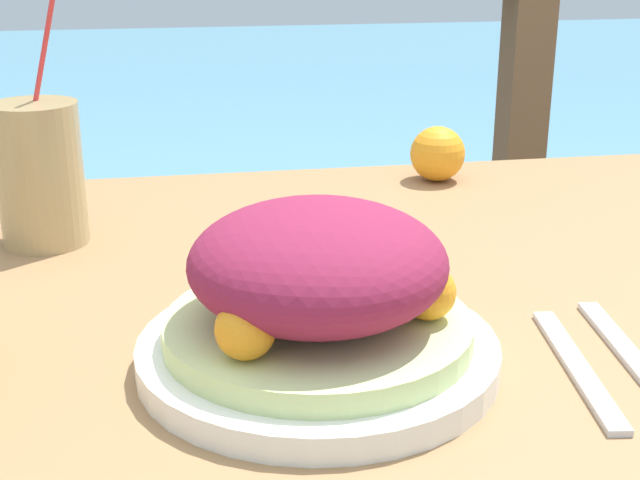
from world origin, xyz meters
name	(u,v)px	position (x,y,z in m)	size (l,w,h in m)	color
patio_table	(360,411)	(0.00, 0.00, 0.65)	(1.27, 0.94, 0.73)	#997047
railing_fence	(257,119)	(0.00, 0.78, 0.74)	(2.80, 0.08, 1.03)	brown
sea_backdrop	(199,123)	(0.00, 3.28, 0.20)	(12.00, 4.00, 0.40)	#568EA8
salad_plate	(317,299)	(-0.05, -0.07, 0.79)	(0.26, 0.26, 0.12)	white
drink_glass	(40,174)	(-0.27, 0.24, 0.80)	(0.08, 0.08, 0.25)	tan
fork	(577,367)	(0.13, -0.11, 0.74)	(0.04, 0.18, 0.00)	silver
knife	(628,354)	(0.18, -0.10, 0.74)	(0.04, 0.18, 0.00)	silver
orange_near_basket	(438,154)	(0.18, 0.39, 0.77)	(0.07, 0.07, 0.07)	orange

